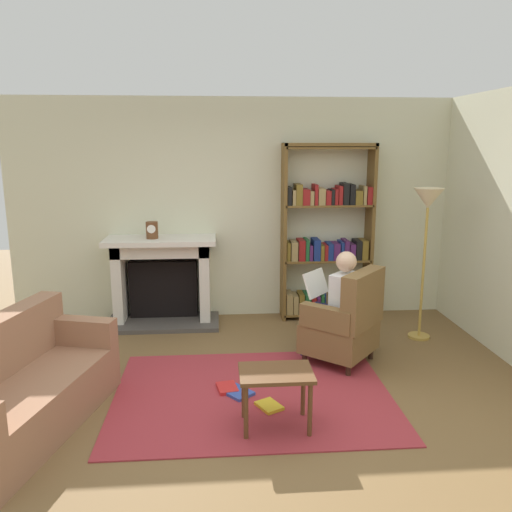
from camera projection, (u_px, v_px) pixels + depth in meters
name	position (u px, v px, depth m)	size (l,w,h in m)	color
ground	(255.00, 412.00, 4.23)	(14.00, 14.00, 0.00)	brown
back_wall	(240.00, 210.00, 6.42)	(5.60, 0.10, 2.70)	beige
side_wall_right	(500.00, 223.00, 5.35)	(0.10, 5.20, 2.70)	beige
area_rug	(252.00, 394.00, 4.52)	(2.40, 1.80, 0.01)	#9D2E36
fireplace	(163.00, 277.00, 6.27)	(1.34, 0.64, 1.06)	#4C4742
mantel_clock	(152.00, 230.00, 6.04)	(0.14, 0.14, 0.20)	brown
bookshelf	(327.00, 239.00, 6.36)	(1.11, 0.32, 2.16)	brown
armchair_reading	(346.00, 323.00, 5.10)	(0.89, 0.89, 0.97)	#331E14
seated_reader	(336.00, 301.00, 5.12)	(0.59, 0.57, 1.14)	silver
sofa_floral	(20.00, 391.00, 3.91)	(1.13, 1.83, 0.85)	#996A4E
side_table	(276.00, 380.00, 3.92)	(0.56, 0.39, 0.47)	brown
scattered_books	(242.00, 394.00, 4.48)	(0.57, 0.60, 0.03)	red
floor_lamp	(427.00, 212.00, 5.56)	(0.32, 0.32, 1.69)	#B7933F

